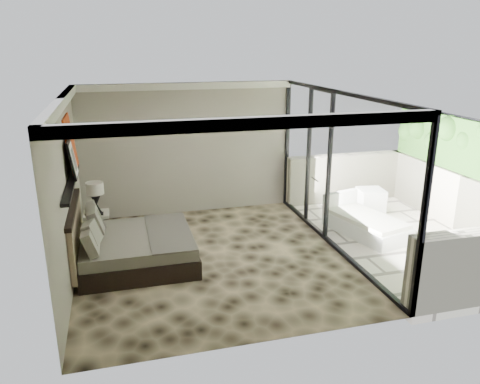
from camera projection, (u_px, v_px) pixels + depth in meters
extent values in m
plane|color=black|center=(213.00, 258.00, 8.09)|extent=(5.00, 5.00, 0.00)
cube|color=silver|center=(209.00, 95.00, 7.25)|extent=(4.50, 5.00, 0.02)
cube|color=gray|center=(188.00, 149.00, 9.96)|extent=(4.50, 0.02, 2.80)
cube|color=gray|center=(67.00, 192.00, 7.12)|extent=(0.02, 5.00, 2.80)
cube|color=white|center=(336.00, 172.00, 8.22)|extent=(0.08, 5.00, 2.80)
cube|color=beige|center=(403.00, 239.00, 9.03)|extent=(3.00, 5.00, 0.12)
cube|color=beige|center=(466.00, 204.00, 9.18)|extent=(0.30, 5.00, 1.10)
cube|color=black|center=(71.00, 183.00, 7.19)|extent=(0.12, 2.20, 0.05)
cube|color=black|center=(138.00, 254.00, 7.88)|extent=(1.85, 1.76, 0.32)
cube|color=#646054|center=(137.00, 240.00, 7.80)|extent=(1.79, 1.70, 0.19)
cube|color=#45423C|center=(169.00, 232.00, 7.90)|extent=(0.71, 1.74, 0.03)
cube|color=#8B7858|center=(76.00, 235.00, 7.50)|extent=(0.08, 1.86, 0.88)
cube|color=black|center=(98.00, 227.00, 8.86)|extent=(0.58, 0.58, 0.46)
cone|color=black|center=(97.00, 208.00, 8.77)|extent=(0.18, 0.18, 0.17)
cone|color=black|center=(96.00, 200.00, 8.72)|extent=(0.18, 0.18, 0.17)
cylinder|color=beige|center=(95.00, 188.00, 8.65)|extent=(0.32, 0.32, 0.22)
cube|color=#AB360E|center=(70.00, 143.00, 7.76)|extent=(0.13, 0.90, 0.90)
cube|color=black|center=(72.00, 159.00, 7.31)|extent=(0.11, 0.50, 0.60)
cube|color=white|center=(370.00, 201.00, 10.25)|extent=(0.60, 0.60, 0.53)
cube|color=silver|center=(366.00, 227.00, 9.10)|extent=(1.23, 1.82, 0.29)
cube|color=beige|center=(367.00, 218.00, 9.04)|extent=(1.16, 1.71, 0.08)
cube|color=silver|center=(340.00, 200.00, 9.65)|extent=(0.83, 0.33, 0.36)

